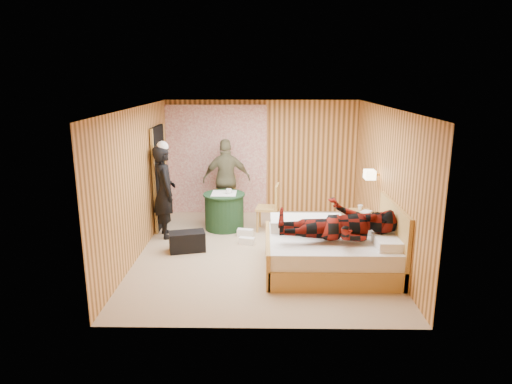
{
  "coord_description": "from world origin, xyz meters",
  "views": [
    {
      "loc": [
        0.02,
        -7.5,
        3.0
      ],
      "look_at": [
        -0.1,
        0.14,
        1.05
      ],
      "focal_mm": 32.0,
      "sensor_mm": 36.0,
      "label": 1
    }
  ],
  "objects_px": {
    "man_on_bed": "(338,215)",
    "bed": "(332,251)",
    "chair_far": "(226,194)",
    "man_at_table": "(227,179)",
    "chair_near": "(271,204)",
    "woman_standing": "(165,192)",
    "round_table": "(224,211)",
    "nightstand": "(361,224)",
    "duffel_bag": "(187,241)",
    "wall_lamp": "(370,175)"
  },
  "relations": [
    {
      "from": "nightstand",
      "to": "man_at_table",
      "type": "height_order",
      "value": "man_at_table"
    },
    {
      "from": "chair_far",
      "to": "man_at_table",
      "type": "relative_size",
      "value": 0.54
    },
    {
      "from": "chair_near",
      "to": "man_at_table",
      "type": "distance_m",
      "value": 1.27
    },
    {
      "from": "chair_near",
      "to": "man_on_bed",
      "type": "height_order",
      "value": "man_on_bed"
    },
    {
      "from": "chair_far",
      "to": "man_on_bed",
      "type": "bearing_deg",
      "value": -61.85
    },
    {
      "from": "duffel_bag",
      "to": "chair_near",
      "type": "bearing_deg",
      "value": 22.66
    },
    {
      "from": "round_table",
      "to": "chair_far",
      "type": "xyz_separation_m",
      "value": [
        -0.01,
        0.66,
        0.17
      ]
    },
    {
      "from": "wall_lamp",
      "to": "man_at_table",
      "type": "height_order",
      "value": "man_at_table"
    },
    {
      "from": "chair_near",
      "to": "man_on_bed",
      "type": "xyz_separation_m",
      "value": [
        0.96,
        -2.12,
        0.43
      ]
    },
    {
      "from": "bed",
      "to": "round_table",
      "type": "relative_size",
      "value": 2.43
    },
    {
      "from": "chair_far",
      "to": "duffel_bag",
      "type": "relative_size",
      "value": 1.51
    },
    {
      "from": "wall_lamp",
      "to": "chair_far",
      "type": "distance_m",
      "value": 3.15
    },
    {
      "from": "man_at_table",
      "to": "man_on_bed",
      "type": "height_order",
      "value": "man_on_bed"
    },
    {
      "from": "bed",
      "to": "nightstand",
      "type": "bearing_deg",
      "value": 62.66
    },
    {
      "from": "bed",
      "to": "man_on_bed",
      "type": "height_order",
      "value": "man_on_bed"
    },
    {
      "from": "nightstand",
      "to": "duffel_bag",
      "type": "distance_m",
      "value": 3.27
    },
    {
      "from": "wall_lamp",
      "to": "woman_standing",
      "type": "relative_size",
      "value": 0.15
    },
    {
      "from": "nightstand",
      "to": "round_table",
      "type": "height_order",
      "value": "round_table"
    },
    {
      "from": "woman_standing",
      "to": "man_on_bed",
      "type": "bearing_deg",
      "value": -142.36
    },
    {
      "from": "man_at_table",
      "to": "wall_lamp",
      "type": "bearing_deg",
      "value": 141.78
    },
    {
      "from": "man_on_bed",
      "to": "bed",
      "type": "bearing_deg",
      "value": 96.59
    },
    {
      "from": "wall_lamp",
      "to": "chair_near",
      "type": "relative_size",
      "value": 0.28
    },
    {
      "from": "chair_near",
      "to": "man_on_bed",
      "type": "distance_m",
      "value": 2.37
    },
    {
      "from": "nightstand",
      "to": "man_on_bed",
      "type": "distance_m",
      "value": 1.97
    },
    {
      "from": "duffel_bag",
      "to": "wall_lamp",
      "type": "bearing_deg",
      "value": -7.13
    },
    {
      "from": "woman_standing",
      "to": "nightstand",
      "type": "bearing_deg",
      "value": -112.85
    },
    {
      "from": "woman_standing",
      "to": "duffel_bag",
      "type": "bearing_deg",
      "value": -167.56
    },
    {
      "from": "man_on_bed",
      "to": "chair_near",
      "type": "bearing_deg",
      "value": 114.28
    },
    {
      "from": "bed",
      "to": "woman_standing",
      "type": "distance_m",
      "value": 3.37
    },
    {
      "from": "wall_lamp",
      "to": "woman_standing",
      "type": "height_order",
      "value": "woman_standing"
    },
    {
      "from": "wall_lamp",
      "to": "woman_standing",
      "type": "xyz_separation_m",
      "value": [
        -3.75,
        0.35,
        -0.42
      ]
    },
    {
      "from": "nightstand",
      "to": "round_table",
      "type": "distance_m",
      "value": 2.68
    },
    {
      "from": "nightstand",
      "to": "chair_near",
      "type": "bearing_deg",
      "value": 165.71
    },
    {
      "from": "round_table",
      "to": "man_at_table",
      "type": "xyz_separation_m",
      "value": [
        0.0,
        0.7,
        0.49
      ]
    },
    {
      "from": "wall_lamp",
      "to": "nightstand",
      "type": "xyz_separation_m",
      "value": [
        -0.04,
        0.29,
        -1.03
      ]
    },
    {
      "from": "bed",
      "to": "man_at_table",
      "type": "bearing_deg",
      "value": 124.91
    },
    {
      "from": "man_at_table",
      "to": "man_on_bed",
      "type": "relative_size",
      "value": 0.97
    },
    {
      "from": "woman_standing",
      "to": "man_at_table",
      "type": "relative_size",
      "value": 1.02
    },
    {
      "from": "bed",
      "to": "duffel_bag",
      "type": "bearing_deg",
      "value": 162.73
    },
    {
      "from": "duffel_bag",
      "to": "man_on_bed",
      "type": "bearing_deg",
      "value": -36.34
    },
    {
      "from": "chair_far",
      "to": "man_on_bed",
      "type": "xyz_separation_m",
      "value": [
        1.91,
        -2.88,
        0.44
      ]
    },
    {
      "from": "chair_near",
      "to": "woman_standing",
      "type": "height_order",
      "value": "woman_standing"
    },
    {
      "from": "wall_lamp",
      "to": "chair_near",
      "type": "distance_m",
      "value": 2.02
    },
    {
      "from": "nightstand",
      "to": "round_table",
      "type": "bearing_deg",
      "value": 168.73
    },
    {
      "from": "man_on_bed",
      "to": "man_at_table",
      "type": "bearing_deg",
      "value": 123.12
    },
    {
      "from": "nightstand",
      "to": "chair_near",
      "type": "xyz_separation_m",
      "value": [
        -1.69,
        0.43,
        0.28
      ]
    },
    {
      "from": "nightstand",
      "to": "chair_near",
      "type": "relative_size",
      "value": 0.58
    },
    {
      "from": "duffel_bag",
      "to": "chair_far",
      "type": "bearing_deg",
      "value": 59.35
    },
    {
      "from": "chair_near",
      "to": "woman_standing",
      "type": "relative_size",
      "value": 0.53
    },
    {
      "from": "chair_near",
      "to": "man_on_bed",
      "type": "relative_size",
      "value": 0.53
    }
  ]
}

